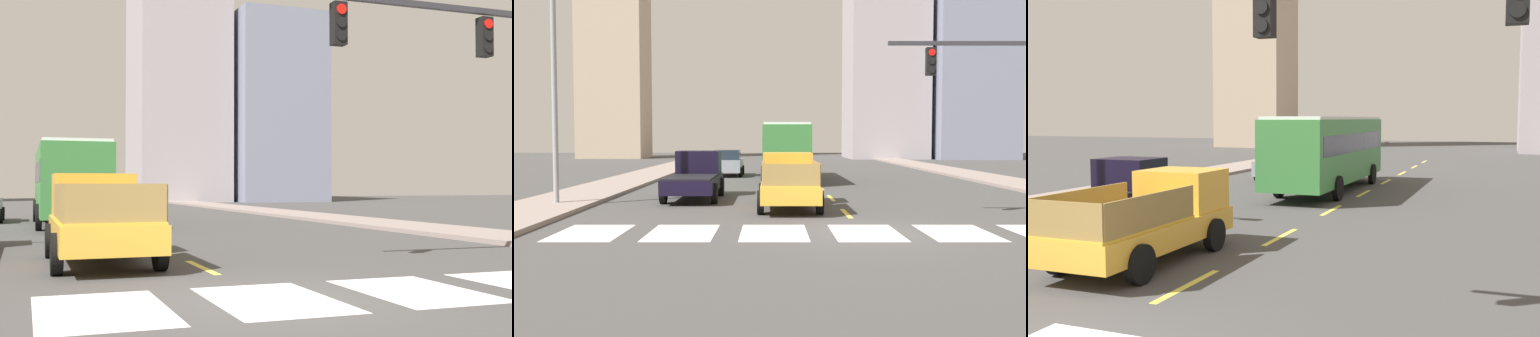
# 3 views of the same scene
# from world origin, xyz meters

# --- Properties ---
(ground_plane) EXTENTS (160.00, 160.00, 0.00)m
(ground_plane) POSITION_xyz_m (0.00, 0.00, 0.00)
(ground_plane) COLOR #434241
(sidewalk_right) EXTENTS (3.09, 110.00, 0.15)m
(sidewalk_right) POSITION_xyz_m (10.64, 18.00, 0.07)
(sidewalk_right) COLOR gray
(sidewalk_right) RESTS_ON ground
(crosswalk_stripe_2) EXTENTS (1.78, 2.83, 0.01)m
(crosswalk_stripe_2) POSITION_xyz_m (-2.45, 0.00, 0.00)
(crosswalk_stripe_2) COLOR silver
(crosswalk_stripe_2) RESTS_ON ground
(crosswalk_stripe_3) EXTENTS (1.78, 2.83, 0.01)m
(crosswalk_stripe_3) POSITION_xyz_m (0.00, 0.00, 0.00)
(crosswalk_stripe_3) COLOR silver
(crosswalk_stripe_3) RESTS_ON ground
(crosswalk_stripe_4) EXTENTS (1.78, 2.83, 0.01)m
(crosswalk_stripe_4) POSITION_xyz_m (2.45, 0.00, 0.00)
(crosswalk_stripe_4) COLOR silver
(crosswalk_stripe_4) RESTS_ON ground
(lane_dash_0) EXTENTS (0.16, 2.40, 0.01)m
(lane_dash_0) POSITION_xyz_m (0.00, 4.00, 0.00)
(lane_dash_0) COLOR #E5D44B
(lane_dash_0) RESTS_ON ground
(lane_dash_1) EXTENTS (0.16, 2.40, 0.01)m
(lane_dash_1) POSITION_xyz_m (0.00, 9.00, 0.00)
(lane_dash_1) COLOR #E5D44B
(lane_dash_1) RESTS_ON ground
(lane_dash_2) EXTENTS (0.16, 2.40, 0.01)m
(lane_dash_2) POSITION_xyz_m (0.00, 14.00, 0.00)
(lane_dash_2) COLOR #E5D44B
(lane_dash_2) RESTS_ON ground
(lane_dash_3) EXTENTS (0.16, 2.40, 0.01)m
(lane_dash_3) POSITION_xyz_m (0.00, 19.00, 0.00)
(lane_dash_3) COLOR #E5D44B
(lane_dash_3) RESTS_ON ground
(lane_dash_4) EXTENTS (0.16, 2.40, 0.01)m
(lane_dash_4) POSITION_xyz_m (0.00, 24.00, 0.00)
(lane_dash_4) COLOR #E5D44B
(lane_dash_4) RESTS_ON ground
(lane_dash_5) EXTENTS (0.16, 2.40, 0.01)m
(lane_dash_5) POSITION_xyz_m (0.00, 29.00, 0.00)
(lane_dash_5) COLOR #E5D44B
(lane_dash_5) RESTS_ON ground
(lane_dash_6) EXTENTS (0.16, 2.40, 0.01)m
(lane_dash_6) POSITION_xyz_m (0.00, 34.00, 0.00)
(lane_dash_6) COLOR #E5D44B
(lane_dash_6) RESTS_ON ground
(lane_dash_7) EXTENTS (0.16, 2.40, 0.01)m
(lane_dash_7) POSITION_xyz_m (0.00, 39.00, 0.00)
(lane_dash_7) COLOR #E5D44B
(lane_dash_7) RESTS_ON ground
(pickup_stakebed) EXTENTS (2.18, 5.20, 1.96)m
(pickup_stakebed) POSITION_xyz_m (-1.89, 5.76, 0.94)
(pickup_stakebed) COLOR gold
(pickup_stakebed) RESTS_ON ground
(city_bus) EXTENTS (2.72, 10.80, 3.32)m
(city_bus) POSITION_xyz_m (-1.69, 19.39, 1.95)
(city_bus) COLOR #387C3A
(city_bus) RESTS_ON ground
(block_mid_left) EXTENTS (9.05, 9.03, 19.16)m
(block_mid_left) POSITION_xyz_m (20.86, 54.11, 9.58)
(block_mid_left) COLOR slate
(block_mid_left) RESTS_ON ground
(block_mid_right) EXTENTS (8.96, 10.34, 31.92)m
(block_mid_right) POSITION_xyz_m (11.30, 56.60, 15.96)
(block_mid_right) COLOR #9B9499
(block_mid_right) RESTS_ON ground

